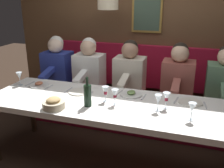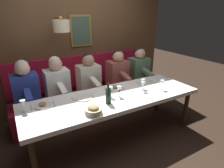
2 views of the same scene
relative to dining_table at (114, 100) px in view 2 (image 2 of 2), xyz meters
The scene contains 21 objects.
ground_plane 0.68m from the dining_table, ahead, with size 12.00×12.00×0.00m, color #332319.
dining_table is the anchor object (origin of this frame).
banquette_bench 1.00m from the dining_table, ahead, with size 0.52×2.88×0.45m, color maroon.
back_wall_panel 1.62m from the dining_table, ahead, with size 0.59×4.08×2.90m.
diner_nearest 1.45m from the dining_table, 52.27° to the right, with size 0.60×0.40×0.79m.
diner_near 1.08m from the dining_table, 34.46° to the right, with size 0.60×0.40×0.79m.
diner_middle 0.89m from the dining_table, ahead, with size 0.60×0.40×0.79m.
diner_far 1.08m from the dining_table, 34.83° to the left, with size 0.60×0.40×0.79m.
diner_farthest 1.43m from the dining_table, 51.70° to the left, with size 0.60×0.40×0.79m.
place_setting_0 0.82m from the dining_table, 73.88° to the right, with size 0.24×0.33×0.01m.
place_setting_1 1.01m from the dining_table, 78.51° to the left, with size 0.24×0.32×0.05m.
place_setting_2 0.30m from the dining_table, 31.64° to the right, with size 0.24×0.33×0.05m.
place_setting_3 0.46m from the dining_table, 71.04° to the left, with size 0.24×0.31×0.01m.
wine_glass_0 0.19m from the dining_table, 128.99° to the right, with size 0.07×0.07×0.16m.
wine_glass_1 0.19m from the dining_table, 92.48° to the left, with size 0.07×0.07×0.16m.
wine_glass_2 0.84m from the dining_table, 101.50° to the right, with size 0.07×0.07×0.16m.
wine_glass_3 0.59m from the dining_table, 87.93° to the right, with size 0.07×0.07×0.16m.
wine_glass_4 0.53m from the dining_table, 97.12° to the right, with size 0.07×0.07×0.16m.
wine_glass_5 1.24m from the dining_table, 82.85° to the left, with size 0.07×0.07×0.16m.
wine_bottle 0.31m from the dining_table, 132.03° to the left, with size 0.08×0.08×0.30m.
bread_bowl 0.59m from the dining_table, 123.56° to the left, with size 0.22×0.22×0.12m.
Camera 2 is at (-2.22, 1.30, 1.93)m, focal length 30.28 mm.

